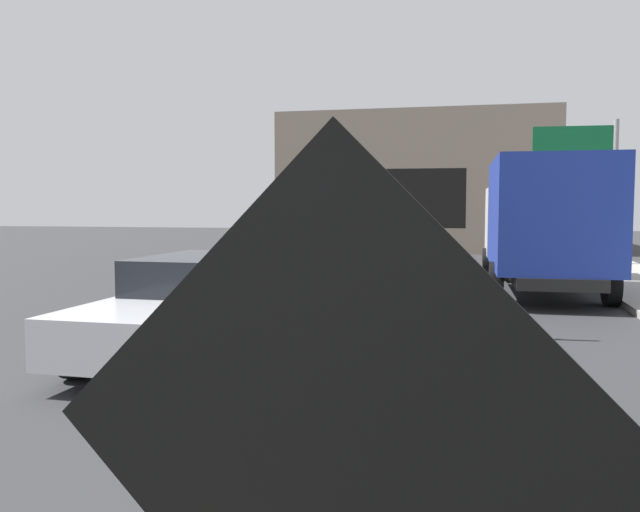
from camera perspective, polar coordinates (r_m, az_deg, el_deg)
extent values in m
cube|color=yellow|center=(5.41, -4.84, -18.62)|extent=(0.14, 36.00, 0.01)
cube|color=orange|center=(1.78, 1.29, -15.22)|extent=(1.55, 0.13, 1.56)
cube|color=black|center=(1.77, 1.13, -15.41)|extent=(1.63, 0.11, 1.63)
cube|color=black|center=(1.80, 1.46, -15.02)|extent=(0.28, 0.03, 0.52)
cube|color=orange|center=(10.94, 8.04, -5.61)|extent=(1.19, 1.85, 0.45)
cylinder|color=#4C4C4C|center=(10.83, 8.09, -1.05)|extent=(0.10, 0.10, 1.30)
cube|color=black|center=(10.78, 8.15, 4.92)|extent=(1.60, 0.16, 0.95)
sphere|color=yellow|center=(10.83, 11.08, 4.88)|extent=(0.09, 0.09, 0.09)
sphere|color=yellow|center=(10.82, 9.49, 4.90)|extent=(0.09, 0.09, 0.09)
sphere|color=yellow|center=(10.83, 7.90, 4.92)|extent=(0.09, 0.09, 0.09)
sphere|color=yellow|center=(10.85, 6.31, 4.93)|extent=(0.09, 0.09, 0.09)
sphere|color=yellow|center=(10.86, 5.42, 5.89)|extent=(0.09, 0.09, 0.09)
sphere|color=yellow|center=(10.86, 5.40, 3.99)|extent=(0.09, 0.09, 0.09)
cube|color=black|center=(17.16, 18.42, -1.00)|extent=(1.85, 7.32, 0.25)
cube|color=silver|center=(19.70, 17.65, 2.82)|extent=(2.48, 2.09, 1.90)
cube|color=navy|center=(15.98, 18.99, 3.46)|extent=(2.54, 5.00, 2.45)
cylinder|color=black|center=(19.54, 14.18, -0.65)|extent=(0.30, 0.91, 0.90)
cylinder|color=black|center=(19.77, 20.99, -0.75)|extent=(0.30, 0.91, 0.90)
cylinder|color=black|center=(14.90, 14.86, -2.19)|extent=(0.30, 0.91, 0.90)
cylinder|color=black|center=(15.20, 23.73, -2.28)|extent=(0.30, 0.91, 0.90)
cube|color=silver|center=(9.69, -10.27, -4.81)|extent=(1.90, 5.13, 0.60)
cube|color=black|center=(9.85, -9.71, -1.43)|extent=(1.64, 2.32, 0.50)
cylinder|color=black|center=(7.87, -9.38, -8.79)|extent=(0.23, 0.66, 0.66)
cylinder|color=black|center=(8.70, -20.18, -7.74)|extent=(0.23, 0.66, 0.66)
cylinder|color=black|center=(10.99, -2.45, -4.97)|extent=(0.23, 0.66, 0.66)
cylinder|color=black|center=(11.60, -10.83, -4.55)|extent=(0.23, 0.66, 0.66)
cylinder|color=gray|center=(24.65, 23.92, 4.90)|extent=(0.18, 0.18, 5.00)
cube|color=#0F6033|center=(24.44, 20.82, 8.87)|extent=(2.60, 0.19, 1.30)
cube|color=white|center=(24.47, 20.80, 8.86)|extent=(1.82, 0.10, 0.18)
cube|color=gray|center=(34.35, 8.69, 6.09)|extent=(12.53, 10.00, 6.35)
cube|color=black|center=(5.96, 4.01, -16.27)|extent=(0.36, 0.36, 0.03)
cone|color=orange|center=(5.84, 4.03, -12.88)|extent=(0.28, 0.28, 0.71)
cylinder|color=white|center=(5.83, 4.03, -12.55)|extent=(0.19, 0.19, 0.08)
cube|color=black|center=(8.14, 7.24, -10.60)|extent=(0.36, 0.36, 0.03)
cone|color=#EA5B0C|center=(8.06, 7.26, -8.33)|extent=(0.28, 0.28, 0.63)
cylinder|color=white|center=(8.06, 7.26, -8.11)|extent=(0.19, 0.19, 0.08)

